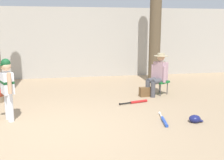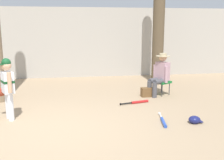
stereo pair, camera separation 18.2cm
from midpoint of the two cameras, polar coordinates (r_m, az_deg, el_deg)
The scene contains 10 objects.
ground_plane at distance 5.17m, azimuth -13.13°, elevation -10.75°, with size 60.00×60.00×0.00m, color #9E8466.
concrete_back_wall at distance 10.40m, azimuth -12.02°, elevation 7.89°, with size 18.00×0.36×2.66m, color #ADA89E.
tree_behind_spectator at distance 9.26m, azimuth 8.82°, elevation 11.84°, with size 0.56×0.56×4.57m.
young_ballplayer at distance 5.83m, azimuth -22.72°, elevation -1.15°, with size 0.48×0.54×1.31m.
folding_stool at distance 7.70m, azimuth 9.72°, elevation -0.44°, with size 0.54×0.54×0.41m.
seated_spectator at distance 7.58m, azimuth 9.29°, elevation 1.50°, with size 0.66×0.56×1.20m.
handbag_beside_stool at distance 7.46m, azimuth 6.59°, elevation -2.58°, with size 0.34×0.18×0.26m, color brown.
bat_blue_youth at distance 5.56m, azimuth 10.26°, elevation -8.66°, with size 0.20×0.81×0.07m.
bat_red_barrel at distance 6.81m, azimuth 4.63°, elevation -4.75°, with size 0.79×0.25×0.07m.
batting_helmet_navy at distance 5.68m, azimuth 16.67°, elevation -8.11°, with size 0.29×0.22×0.16m.
Camera 1 is at (0.22, -4.77, 1.92)m, focal length 42.11 mm.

